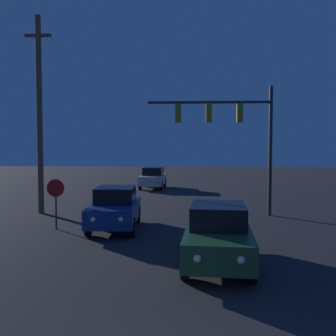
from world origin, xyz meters
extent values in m
cube|color=#1E4728|center=(1.59, 6.73, 0.71)|extent=(2.06, 4.16, 0.71)
cube|color=black|center=(1.60, 6.93, 1.37)|extent=(1.64, 2.03, 0.62)
cylinder|color=black|center=(2.31, 5.42, 0.35)|extent=(0.25, 0.72, 0.71)
cylinder|color=black|center=(0.68, 5.54, 0.35)|extent=(0.25, 0.72, 0.71)
cylinder|color=black|center=(2.49, 7.92, 0.35)|extent=(0.25, 0.72, 0.71)
cylinder|color=black|center=(0.87, 8.04, 0.35)|extent=(0.25, 0.72, 0.71)
sphere|color=#F9EFC6|center=(1.92, 4.66, 0.78)|extent=(0.18, 0.18, 0.18)
sphere|color=#F9EFC6|center=(0.95, 4.73, 0.78)|extent=(0.18, 0.18, 0.18)
cube|color=navy|center=(-2.16, 11.19, 0.71)|extent=(1.98, 4.13, 0.71)
cube|color=black|center=(-2.17, 11.39, 1.37)|extent=(1.60, 2.00, 0.62)
cylinder|color=black|center=(-1.28, 9.98, 0.35)|extent=(0.23, 0.72, 0.71)
cylinder|color=black|center=(-2.91, 9.89, 0.35)|extent=(0.23, 0.72, 0.71)
cylinder|color=black|center=(-1.41, 12.48, 0.35)|extent=(0.23, 0.72, 0.71)
cylinder|color=black|center=(-3.04, 12.39, 0.35)|extent=(0.23, 0.72, 0.71)
sphere|color=#F9EFC6|center=(-1.57, 9.18, 0.78)|extent=(0.18, 0.18, 0.18)
sphere|color=#F9EFC6|center=(-2.54, 9.12, 0.78)|extent=(0.18, 0.18, 0.18)
cube|color=beige|center=(-1.98, 26.11, 0.71)|extent=(1.98, 4.13, 0.71)
cube|color=black|center=(-1.97, 26.31, 1.37)|extent=(1.60, 2.00, 0.62)
cylinder|color=black|center=(-1.23, 24.81, 0.35)|extent=(0.23, 0.72, 0.71)
cylinder|color=black|center=(-2.86, 24.90, 0.35)|extent=(0.23, 0.72, 0.71)
cylinder|color=black|center=(-1.10, 27.32, 0.35)|extent=(0.23, 0.72, 0.71)
cylinder|color=black|center=(-2.73, 27.40, 0.35)|extent=(0.23, 0.72, 0.71)
sphere|color=#F9EFC6|center=(-1.60, 24.04, 0.78)|extent=(0.18, 0.18, 0.18)
sphere|color=#F9EFC6|center=(-2.57, 24.09, 0.78)|extent=(0.18, 0.18, 0.18)
cylinder|color=#2D2D2D|center=(4.72, 14.54, 3.09)|extent=(0.18, 0.18, 6.19)
cube|color=#2D2D2D|center=(1.77, 14.54, 5.44)|extent=(5.89, 0.12, 0.12)
cube|color=#A57F14|center=(3.25, 14.54, 4.93)|extent=(0.28, 0.28, 0.90)
cylinder|color=green|center=(3.25, 14.39, 5.14)|extent=(0.20, 0.02, 0.20)
cube|color=#A57F14|center=(1.77, 14.54, 4.93)|extent=(0.28, 0.28, 0.90)
cylinder|color=green|center=(1.77, 14.39, 5.14)|extent=(0.20, 0.02, 0.20)
cube|color=#A57F14|center=(0.30, 14.54, 4.93)|extent=(0.28, 0.28, 0.90)
cylinder|color=green|center=(0.30, 14.39, 5.14)|extent=(0.20, 0.02, 0.20)
cylinder|color=#2D2D2D|center=(-4.51, 11.02, 1.01)|extent=(0.07, 0.07, 2.02)
cylinder|color=red|center=(-4.51, 11.00, 1.66)|extent=(0.71, 0.03, 0.71)
cylinder|color=brown|center=(-6.55, 14.61, 4.85)|extent=(0.28, 0.28, 9.70)
cube|color=brown|center=(-6.55, 14.61, 8.73)|extent=(1.30, 0.14, 0.14)
camera|label=1|loc=(0.71, -3.59, 3.28)|focal=40.00mm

